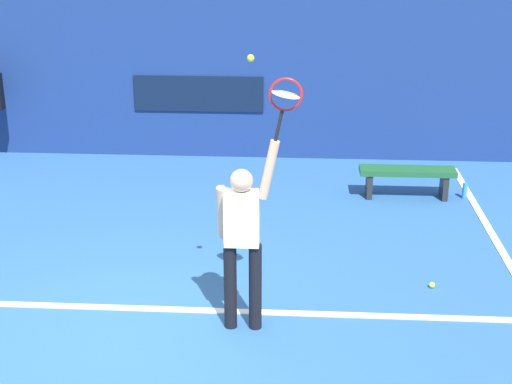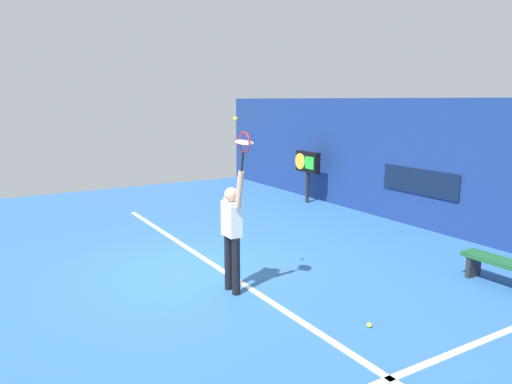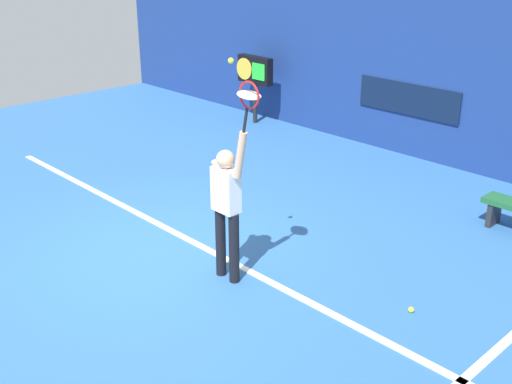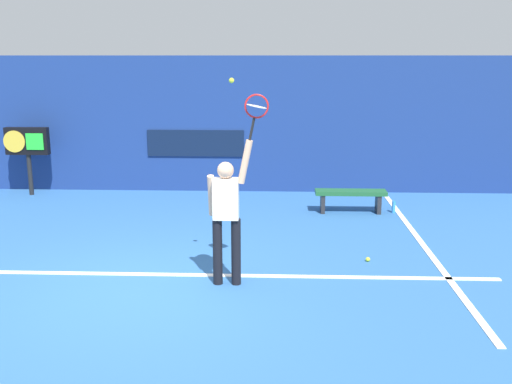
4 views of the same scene
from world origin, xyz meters
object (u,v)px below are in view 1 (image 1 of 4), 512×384
Objects in this scene: tennis_ball at (251,58)px; court_bench at (407,176)px; tennis_player at (242,236)px; spare_ball at (432,285)px; water_bottle at (465,191)px; tennis_racket at (285,98)px.

court_bench is at bearing 62.16° from tennis_ball.
tennis_player is 29.22× the size of spare_ball.
water_bottle is 3.05m from spare_ball.
court_bench is (1.72, 3.89, -2.04)m from tennis_racket.
water_bottle is (2.89, 3.85, -2.61)m from tennis_ball.
court_bench is at bearing 88.74° from spare_ball.
tennis_racket reaches higher than tennis_player.
tennis_player is 3.18× the size of tennis_racket.
court_bench is (2.12, 3.88, -0.67)m from tennis_player.
water_bottle is at bearing 52.53° from tennis_player.
tennis_ball is 0.05× the size of court_bench.
water_bottle is (0.86, 0.00, -0.22)m from court_bench.
tennis_ball is 4.97m from court_bench.
tennis_racket is 9.19× the size of tennis_ball.
spare_ball is at bearing 30.65° from tennis_racket.
court_bench reaches higher than spare_ball.
tennis_ball is at bearing 18.62° from tennis_player.
court_bench is 2.92m from spare_ball.
court_bench reaches higher than water_bottle.
tennis_player is 1.42× the size of court_bench.
water_bottle is (2.98, 3.88, -0.89)m from tennis_player.
spare_ball is (-0.92, -2.90, -0.09)m from water_bottle.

